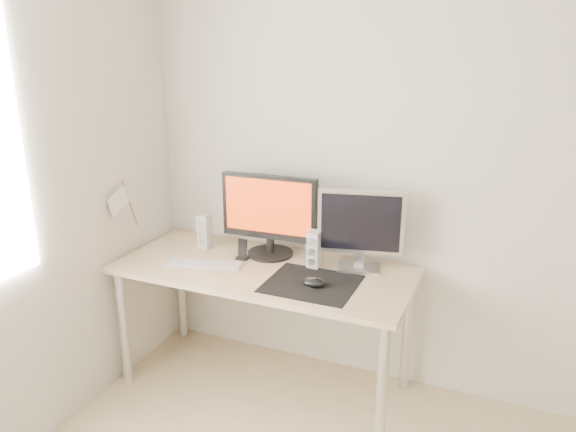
% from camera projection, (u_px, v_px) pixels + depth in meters
% --- Properties ---
extents(wall_back, '(3.50, 0.00, 3.50)m').
position_uv_depth(wall_back, '(460.00, 174.00, 2.83)').
color(wall_back, silver).
rests_on(wall_back, ground).
extents(mousepad, '(0.45, 0.40, 0.00)m').
position_uv_depth(mousepad, '(312.00, 284.00, 2.82)').
color(mousepad, black).
rests_on(mousepad, desk).
extents(mouse, '(0.12, 0.07, 0.04)m').
position_uv_depth(mouse, '(313.00, 282.00, 2.77)').
color(mouse, black).
rests_on(mouse, mousepad).
extents(desk, '(1.60, 0.70, 0.73)m').
position_uv_depth(desk, '(264.00, 281.00, 3.04)').
color(desk, '#D1B587').
rests_on(desk, ground).
extents(main_monitor, '(0.55, 0.27, 0.47)m').
position_uv_depth(main_monitor, '(269.00, 213.00, 3.11)').
color(main_monitor, black).
rests_on(main_monitor, desk).
extents(second_monitor, '(0.45, 0.20, 0.43)m').
position_uv_depth(second_monitor, '(361.00, 226.00, 2.93)').
color(second_monitor, silver).
rests_on(second_monitor, desk).
extents(speaker_left, '(0.06, 0.08, 0.20)m').
position_uv_depth(speaker_left, '(205.00, 231.00, 3.27)').
color(speaker_left, white).
rests_on(speaker_left, desk).
extents(speaker_right, '(0.06, 0.08, 0.20)m').
position_uv_depth(speaker_right, '(314.00, 249.00, 2.99)').
color(speaker_right, silver).
rests_on(speaker_right, desk).
extents(keyboard, '(0.44, 0.21, 0.02)m').
position_uv_depth(keyboard, '(204.00, 264.00, 3.04)').
color(keyboard, '#BDBDBF').
rests_on(keyboard, desk).
extents(phone_dock, '(0.07, 0.06, 0.12)m').
position_uv_depth(phone_dock, '(243.00, 253.00, 3.12)').
color(phone_dock, black).
rests_on(phone_dock, desk).
extents(pennant, '(0.01, 0.23, 0.29)m').
position_uv_depth(pennant, '(122.00, 202.00, 3.09)').
color(pennant, '#A57F54').
rests_on(pennant, wall_left).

